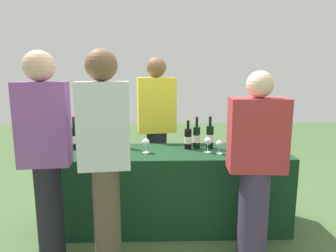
# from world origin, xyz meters

# --- Properties ---
(ground_plane) EXTENTS (12.00, 12.00, 0.00)m
(ground_plane) POSITION_xyz_m (0.00, 0.00, 0.00)
(ground_plane) COLOR #476638
(tasting_table) EXTENTS (2.31, 0.64, 0.77)m
(tasting_table) POSITION_xyz_m (0.00, 0.00, 0.38)
(tasting_table) COLOR #14381E
(tasting_table) RESTS_ON ground_plane
(wine_bottle_0) EXTENTS (0.07, 0.07, 0.33)m
(wine_bottle_0) POSITION_xyz_m (-0.93, 0.10, 0.89)
(wine_bottle_0) COLOR black
(wine_bottle_0) RESTS_ON tasting_table
(wine_bottle_1) EXTENTS (0.06, 0.06, 0.30)m
(wine_bottle_1) POSITION_xyz_m (-0.73, 0.10, 0.88)
(wine_bottle_1) COLOR black
(wine_bottle_1) RESTS_ON tasting_table
(wine_bottle_2) EXTENTS (0.08, 0.08, 0.33)m
(wine_bottle_2) POSITION_xyz_m (-0.63, 0.09, 0.88)
(wine_bottle_2) COLOR black
(wine_bottle_2) RESTS_ON tasting_table
(wine_bottle_3) EXTENTS (0.07, 0.07, 0.32)m
(wine_bottle_3) POSITION_xyz_m (-0.42, 0.13, 0.89)
(wine_bottle_3) COLOR black
(wine_bottle_3) RESTS_ON tasting_table
(wine_bottle_4) EXTENTS (0.07, 0.07, 0.30)m
(wine_bottle_4) POSITION_xyz_m (0.20, 0.09, 0.87)
(wine_bottle_4) COLOR black
(wine_bottle_4) RESTS_ON tasting_table
(wine_bottle_5) EXTENTS (0.07, 0.07, 0.32)m
(wine_bottle_5) POSITION_xyz_m (0.29, 0.12, 0.88)
(wine_bottle_5) COLOR black
(wine_bottle_5) RESTS_ON tasting_table
(wine_bottle_6) EXTENTS (0.07, 0.07, 0.32)m
(wine_bottle_6) POSITION_xyz_m (0.42, 0.11, 0.89)
(wine_bottle_6) COLOR black
(wine_bottle_6) RESTS_ON tasting_table
(wine_bottle_7) EXTENTS (0.08, 0.08, 0.30)m
(wine_bottle_7) POSITION_xyz_m (0.89, 0.13, 0.88)
(wine_bottle_7) COLOR black
(wine_bottle_7) RESTS_ON tasting_table
(wine_glass_0) EXTENTS (0.08, 0.08, 0.14)m
(wine_glass_0) POSITION_xyz_m (-0.21, -0.05, 0.86)
(wine_glass_0) COLOR silver
(wine_glass_0) RESTS_ON tasting_table
(wine_glass_1) EXTENTS (0.07, 0.07, 0.15)m
(wine_glass_1) POSITION_xyz_m (0.38, -0.05, 0.87)
(wine_glass_1) COLOR silver
(wine_glass_1) RESTS_ON tasting_table
(wine_glass_2) EXTENTS (0.06, 0.06, 0.13)m
(wine_glass_2) POSITION_xyz_m (0.48, -0.10, 0.86)
(wine_glass_2) COLOR silver
(wine_glass_2) RESTS_ON tasting_table
(wine_glass_3) EXTENTS (0.07, 0.07, 0.14)m
(wine_glass_3) POSITION_xyz_m (0.80, -0.17, 0.86)
(wine_glass_3) COLOR silver
(wine_glass_3) RESTS_ON tasting_table
(server_pouring) EXTENTS (0.46, 0.29, 1.69)m
(server_pouring) POSITION_xyz_m (-0.12, 0.62, 0.91)
(server_pouring) COLOR black
(server_pouring) RESTS_ON ground_plane
(guest_0) EXTENTS (0.39, 0.24, 1.69)m
(guest_0) POSITION_xyz_m (-0.94, -0.62, 0.93)
(guest_0) COLOR black
(guest_0) RESTS_ON ground_plane
(guest_1) EXTENTS (0.39, 0.24, 1.69)m
(guest_1) POSITION_xyz_m (-0.48, -0.71, 0.93)
(guest_1) COLOR brown
(guest_1) RESTS_ON ground_plane
(guest_2) EXTENTS (0.45, 0.27, 1.54)m
(guest_2) POSITION_xyz_m (0.68, -0.57, 0.82)
(guest_2) COLOR #3F3351
(guest_2) RESTS_ON ground_plane
(menu_board) EXTENTS (0.52, 0.10, 0.72)m
(menu_board) POSITION_xyz_m (-0.81, 0.81, 0.36)
(menu_board) COLOR white
(menu_board) RESTS_ON ground_plane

